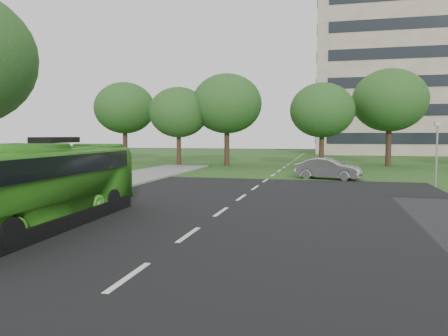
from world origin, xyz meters
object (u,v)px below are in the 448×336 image
at_px(tree_park_a, 179,112).
at_px(tree_park_b, 227,104).
at_px(bus, 39,185).
at_px(camera_pole, 437,145).
at_px(tree_park_d, 390,100).
at_px(sedan, 328,169).
at_px(office_building, 447,75).
at_px(tree_park_f, 125,108).
at_px(tree_park_c, 322,110).

distance_m(tree_park_a, tree_park_b, 4.75).
height_order(bus, camera_pole, camera_pole).
bearing_deg(tree_park_d, sedan, -111.51).
relative_size(office_building, tree_park_a, 5.28).
bearing_deg(tree_park_d, tree_park_a, -168.59).
distance_m(sedan, camera_pole, 7.00).
bearing_deg(tree_park_b, bus, -88.78).
relative_size(tree_park_d, tree_park_f, 1.07).
distance_m(tree_park_d, sedan, 16.01).
bearing_deg(tree_park_b, office_building, 51.53).
height_order(tree_park_c, bus, tree_park_c).
height_order(tree_park_b, bus, tree_park_b).
bearing_deg(tree_park_d, bus, -114.53).
height_order(tree_park_b, tree_park_d, tree_park_d).
bearing_deg(tree_park_f, tree_park_b, -9.66).
relative_size(office_building, tree_park_b, 4.51).
bearing_deg(tree_park_c, tree_park_b, 173.43).
xyz_separation_m(tree_park_b, tree_park_f, (-11.78, 2.01, -0.13)).
relative_size(tree_park_c, sedan, 1.75).
xyz_separation_m(tree_park_b, camera_pole, (15.70, -14.35, -3.57)).
relative_size(office_building, tree_park_d, 4.34).
bearing_deg(sedan, tree_park_d, -5.95).
distance_m(tree_park_b, sedan, 15.71).
height_order(tree_park_a, sedan, tree_park_a).
distance_m(tree_park_c, bus, 29.60).
bearing_deg(tree_park_c, bus, -106.65).
bearing_deg(camera_pole, office_building, 87.19).
bearing_deg(tree_park_a, tree_park_f, 156.28).
xyz_separation_m(tree_park_d, bus, (-14.58, -31.96, -4.89)).
height_order(tree_park_a, camera_pole, tree_park_a).
relative_size(tree_park_c, camera_pole, 2.04).
distance_m(office_building, camera_pole, 51.58).
height_order(tree_park_d, camera_pole, tree_park_d).
distance_m(tree_park_d, camera_pole, 17.58).
xyz_separation_m(office_building, tree_park_c, (-18.62, -35.84, -7.31)).
bearing_deg(office_building, sedan, -111.34).
distance_m(office_building, tree_park_c, 41.04).
xyz_separation_m(tree_park_d, sedan, (-5.51, -13.97, -5.54)).
xyz_separation_m(office_building, tree_park_f, (-39.43, -32.79, -6.63)).
xyz_separation_m(tree_park_c, camera_pole, (6.66, -13.31, -2.77)).
height_order(tree_park_f, sedan, tree_park_f).
height_order(tree_park_a, tree_park_c, tree_park_c).
relative_size(office_building, tree_park_c, 5.24).
xyz_separation_m(tree_park_f, bus, (12.40, -31.17, -4.50)).
bearing_deg(tree_park_b, camera_pole, -42.44).
bearing_deg(tree_park_d, tree_park_b, -169.57).
relative_size(tree_park_b, tree_park_c, 1.16).
xyz_separation_m(office_building, sedan, (-17.96, -45.97, -11.78)).
relative_size(tree_park_a, tree_park_c, 0.99).
bearing_deg(tree_park_c, tree_park_a, -179.40).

